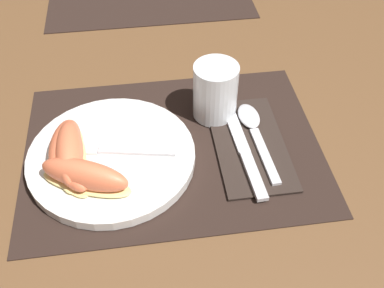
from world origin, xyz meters
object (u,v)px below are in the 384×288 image
at_px(juice_glass, 215,94).
at_px(citrus_wedge_2, 69,169).
at_px(citrus_wedge_1, 70,153).
at_px(fork, 104,150).
at_px(plate, 112,157).
at_px(knife, 242,145).
at_px(citrus_wedge_3, 85,176).
at_px(spoon, 253,126).
at_px(citrus_wedge_0, 65,147).

bearing_deg(juice_glass, citrus_wedge_2, -152.73).
distance_m(juice_glass, citrus_wedge_1, 0.25).
bearing_deg(fork, juice_glass, 23.00).
relative_size(plate, citrus_wedge_2, 2.26).
bearing_deg(knife, citrus_wedge_3, -166.83).
bearing_deg(citrus_wedge_2, citrus_wedge_1, 86.66).
relative_size(juice_glass, citrus_wedge_3, 0.69).
relative_size(knife, spoon, 1.31).
height_order(knife, fork, fork).
xyz_separation_m(juice_glass, fork, (-0.18, -0.08, -0.02)).
relative_size(fork, citrus_wedge_3, 1.35).
relative_size(spoon, citrus_wedge_0, 1.53).
distance_m(knife, citrus_wedge_3, 0.24).
xyz_separation_m(juice_glass, citrus_wedge_3, (-0.21, -0.14, -0.01)).
relative_size(juice_glass, citrus_wedge_0, 0.83).
bearing_deg(spoon, juice_glass, 139.04).
height_order(plate, citrus_wedge_2, citrus_wedge_2).
xyz_separation_m(knife, spoon, (0.03, 0.04, 0.00)).
bearing_deg(citrus_wedge_1, fork, 20.15).
bearing_deg(citrus_wedge_1, juice_glass, 22.44).
xyz_separation_m(juice_glass, citrus_wedge_2, (-0.23, -0.12, -0.01)).
relative_size(citrus_wedge_1, citrus_wedge_3, 0.92).
bearing_deg(citrus_wedge_2, knife, 7.38).
bearing_deg(citrus_wedge_1, spoon, 9.43).
xyz_separation_m(knife, fork, (-0.21, 0.01, 0.01)).
bearing_deg(fork, citrus_wedge_2, -139.18).
relative_size(plate, citrus_wedge_3, 1.83).
height_order(knife, citrus_wedge_1, citrus_wedge_1).
height_order(citrus_wedge_0, citrus_wedge_2, citrus_wedge_0).
bearing_deg(citrus_wedge_3, citrus_wedge_0, 115.83).
height_order(spoon, citrus_wedge_1, citrus_wedge_1).
height_order(knife, citrus_wedge_2, citrus_wedge_2).
bearing_deg(citrus_wedge_0, fork, -0.53).
bearing_deg(knife, citrus_wedge_1, -177.93).
xyz_separation_m(knife, citrus_wedge_2, (-0.26, -0.03, 0.02)).
height_order(plate, knife, plate).
distance_m(citrus_wedge_1, citrus_wedge_3, 0.05).
bearing_deg(citrus_wedge_0, plate, -6.13).
relative_size(plate, spoon, 1.44).
bearing_deg(fork, plate, -32.06).
distance_m(fork, citrus_wedge_0, 0.06).
distance_m(citrus_wedge_1, citrus_wedge_2, 0.02).
bearing_deg(spoon, plate, -170.86).
distance_m(fork, citrus_wedge_2, 0.06).
bearing_deg(citrus_wedge_3, plate, 58.79).
distance_m(citrus_wedge_0, citrus_wedge_1, 0.02).
xyz_separation_m(plate, fork, (-0.01, 0.01, 0.01)).
xyz_separation_m(spoon, citrus_wedge_0, (-0.29, -0.03, 0.02)).
xyz_separation_m(fork, citrus_wedge_3, (-0.02, -0.06, 0.02)).
bearing_deg(fork, knife, -2.08).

